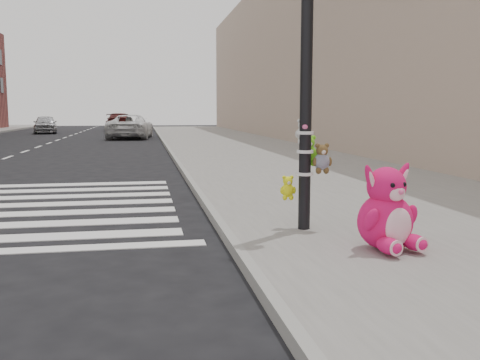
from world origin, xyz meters
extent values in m
plane|color=black|center=(0.00, 0.00, 0.00)|extent=(120.00, 120.00, 0.00)
cube|color=slate|center=(5.00, 10.00, 0.07)|extent=(7.00, 80.00, 0.14)
cube|color=gray|center=(1.55, 10.00, 0.07)|extent=(0.12, 80.00, 0.15)
cube|color=tan|center=(10.50, 20.00, 5.00)|extent=(5.00, 60.00, 10.00)
cylinder|color=black|center=(2.60, 1.80, 2.14)|extent=(0.16, 0.16, 4.00)
cylinder|color=white|center=(2.60, 1.80, 0.89)|extent=(0.22, 0.22, 0.04)
cylinder|color=white|center=(2.60, 1.80, 1.19)|extent=(0.22, 0.22, 0.04)
cylinder|color=white|center=(2.60, 1.80, 1.44)|extent=(0.22, 0.22, 0.04)
ellipsoid|color=#E61361|center=(3.10, 0.28, 0.23)|extent=(0.29, 0.39, 0.19)
ellipsoid|color=#E61361|center=(3.45, 0.37, 0.23)|extent=(0.29, 0.39, 0.19)
ellipsoid|color=#E61361|center=(3.20, 0.60, 0.47)|extent=(0.77, 0.71, 0.65)
ellipsoid|color=#F9BFD1|center=(3.26, 0.38, 0.45)|extent=(0.38, 0.22, 0.43)
sphere|color=#E61361|center=(3.20, 0.60, 0.87)|extent=(0.55, 0.55, 0.45)
ellipsoid|color=#E61361|center=(3.00, 0.57, 0.93)|extent=(0.32, 0.17, 0.45)
ellipsoid|color=#E61361|center=(3.39, 0.67, 0.93)|extent=(0.32, 0.17, 0.45)
imported|color=silver|center=(-0.29, 29.24, 0.74)|extent=(2.97, 5.57, 1.49)
imported|color=#501817|center=(-1.59, 43.96, 0.76)|extent=(2.17, 5.25, 1.52)
imported|color=#AAAAAF|center=(-6.89, 38.20, 0.70)|extent=(2.26, 4.32, 1.40)
camera|label=1|loc=(0.48, -5.04, 1.73)|focal=40.00mm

